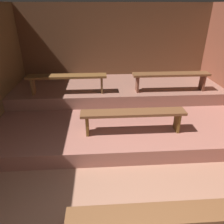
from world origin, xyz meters
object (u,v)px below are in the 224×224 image
Objects in this scene: bench_floor_center at (158,217)px; bench_middle_right at (171,76)px; bench_lower_center at (133,115)px; bench_middle_left at (67,78)px.

bench_middle_right is (1.17, 3.42, 0.60)m from bench_floor_center.
bench_floor_center is 3.67m from bench_middle_right.
bench_lower_center is 1.05× the size of bench_middle_right.
bench_middle_left reaches higher than bench_floor_center.
bench_middle_left is at bearing 112.33° from bench_floor_center.
bench_floor_center is 1.11× the size of bench_middle_left.
bench_floor_center is 2.01m from bench_lower_center.
bench_middle_left reaches higher than bench_lower_center.
bench_middle_right is at bearing 51.01° from bench_lower_center.
bench_floor_center is 1.11× the size of bench_middle_right.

